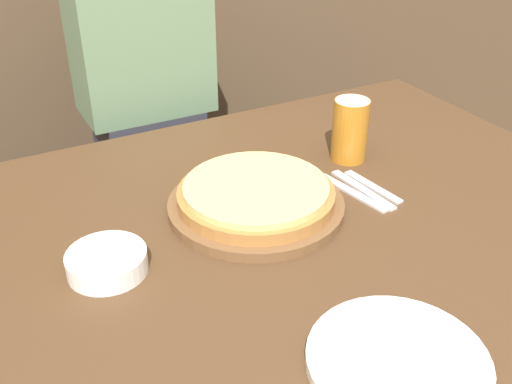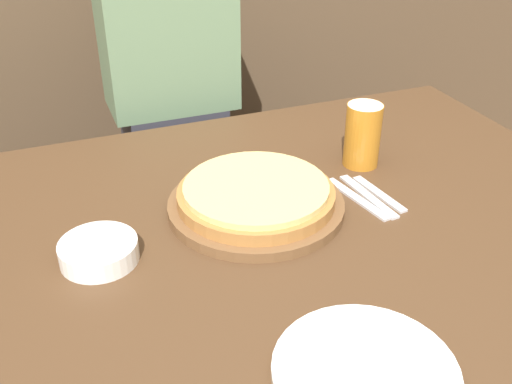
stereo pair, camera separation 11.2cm
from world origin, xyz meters
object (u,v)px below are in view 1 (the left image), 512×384
at_px(side_bowl, 107,262).
at_px(spoon, 373,187).
at_px(pizza_on_board, 256,198).
at_px(dinner_knife, 363,190).
at_px(beer_glass, 350,128).
at_px(fork, 353,193).
at_px(diner_person, 149,130).
at_px(dinner_plate, 398,362).

relative_size(side_bowl, spoon, 0.87).
bearing_deg(side_bowl, pizza_on_board, 9.42).
bearing_deg(side_bowl, spoon, 1.31).
height_order(dinner_knife, spoon, same).
xyz_separation_m(pizza_on_board, dinner_knife, (0.22, -0.04, -0.02)).
bearing_deg(side_bowl, beer_glass, 13.75).
xyz_separation_m(fork, spoon, (0.05, 0.00, 0.00)).
distance_m(fork, dinner_knife, 0.03).
height_order(spoon, diner_person, diner_person).
bearing_deg(pizza_on_board, diner_person, 90.62).
bearing_deg(fork, side_bowl, -178.55).
height_order(beer_glass, diner_person, diner_person).
bearing_deg(fork, pizza_on_board, 169.32).
bearing_deg(dinner_knife, spoon, 0.00).
bearing_deg(side_bowl, dinner_plate, -53.47).
bearing_deg(spoon, pizza_on_board, 171.43).
distance_m(spoon, diner_person, 0.71).
relative_size(dinner_plate, side_bowl, 1.88).
bearing_deg(diner_person, dinner_knife, -70.57).
bearing_deg(spoon, dinner_plate, -123.68).
height_order(beer_glass, spoon, beer_glass).
bearing_deg(dinner_knife, beer_glass, 66.72).
relative_size(dinner_plate, diner_person, 0.19).
height_order(side_bowl, diner_person, diner_person).
height_order(pizza_on_board, fork, pizza_on_board).
relative_size(dinner_plate, fork, 1.39).
xyz_separation_m(fork, diner_person, (-0.21, 0.65, -0.09)).
bearing_deg(beer_glass, diner_person, 118.66).
height_order(pizza_on_board, dinner_plate, pizza_on_board).
bearing_deg(dinner_knife, dinner_plate, -121.11).
distance_m(beer_glass, diner_person, 0.62).
height_order(side_bowl, spoon, side_bowl).
distance_m(dinner_knife, diner_person, 0.70).
bearing_deg(side_bowl, dinner_knife, 1.38).
bearing_deg(dinner_plate, beer_glass, 60.71).
height_order(dinner_plate, diner_person, diner_person).
bearing_deg(dinner_plate, spoon, 56.32).
bearing_deg(side_bowl, diner_person, 66.07).
distance_m(beer_glass, side_bowl, 0.60).
xyz_separation_m(pizza_on_board, side_bowl, (-0.30, -0.05, -0.01)).
bearing_deg(spoon, dinner_knife, 180.00).
bearing_deg(beer_glass, fork, -121.93).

